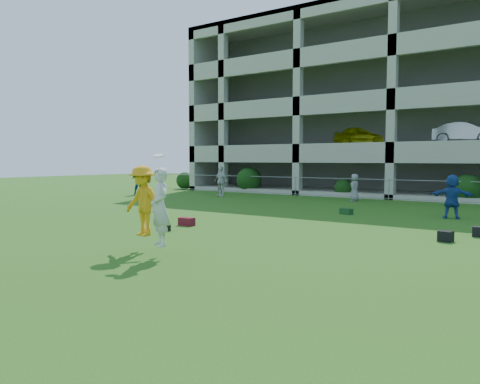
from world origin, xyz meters
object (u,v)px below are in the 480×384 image
Objects in this scene: bystander_a at (140,180)px; bystander_c at (355,188)px; bystander_d at (452,196)px; parking_garage at (428,107)px; bystander_b at (221,181)px; crate_d at (446,236)px; frisbee_contest at (147,202)px.

bystander_c is at bearing -47.35° from bystander_a.
bystander_c is 7.87m from bystander_d.
bystander_c is at bearing -97.01° from parking_garage.
bystander_b is 5.42× the size of crate_d.
bystander_a is 5.40× the size of crate_d.
bystander_d is 4.95× the size of crate_d.
bystander_d reaches higher than bystander_c.
frisbee_contest is at bearing 56.45° from bystander_d.
parking_garage is at bearing 63.36° from bystander_b.
bystander_d is at bearing -3.28° from bystander_b.
crate_d is 0.16× the size of frisbee_contest.
bystander_a is 20.88m from parking_garage.
parking_garage reaches higher than bystander_b.
bystander_b reaches higher than crate_d.
bystander_d is (14.02, -3.53, -0.08)m from bystander_b.
bystander_b is at bearing -42.18° from bystander_a.
bystander_b is 17.66m from frisbee_contest.
parking_garage is at bearing -84.46° from bystander_d.
bystander_a is at bearing -149.13° from bystander_b.
bystander_a is at bearing -81.85° from bystander_c.
bystander_a is 0.87× the size of frisbee_contest.
bystander_c is 0.87× the size of bystander_d.
crate_d is 8.30m from frisbee_contest.
bystander_a reaches higher than bystander_c.
bystander_a is at bearing -135.91° from parking_garage.
crate_d is (14.92, -9.15, -0.80)m from bystander_b.
frisbee_contest reaches higher than bystander_a.
frisbee_contest is at bearing -2.78° from bystander_c.
crate_d is 0.01× the size of parking_garage.
bystander_d is (5.95, -5.16, 0.11)m from bystander_c.
bystander_b is 1.26× the size of bystander_c.
parking_garage reaches higher than crate_d.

